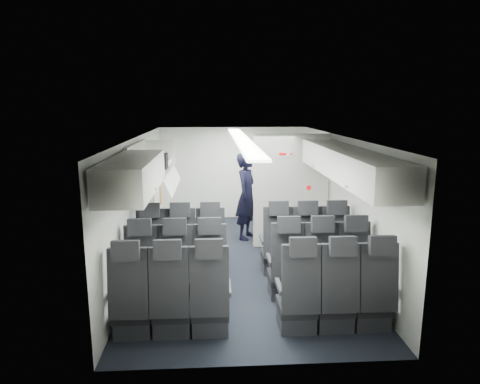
{
  "coord_description": "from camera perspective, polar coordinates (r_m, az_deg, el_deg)",
  "views": [
    {
      "loc": [
        -0.45,
        -6.98,
        2.67
      ],
      "look_at": [
        0.0,
        0.4,
        1.15
      ],
      "focal_mm": 32.0,
      "sensor_mm": 36.0,
      "label": 1
    }
  ],
  "objects": [
    {
      "name": "seat_row_front",
      "position": [
        6.84,
        0.48,
        -7.72
      ],
      "size": [
        3.33,
        0.56,
        1.24
      ],
      "color": "black",
      "rests_on": "cabin_shell"
    },
    {
      "name": "galley_unit",
      "position": [
        9.95,
        4.65,
        1.62
      ],
      "size": [
        0.85,
        0.52,
        1.9
      ],
      "color": "#939399",
      "rests_on": "cabin_shell"
    },
    {
      "name": "overhead_bin_right_rear",
      "position": [
        5.37,
        16.73,
        2.46
      ],
      "size": [
        0.53,
        1.8,
        0.4
      ],
      "color": "white",
      "rests_on": "cabin_shell"
    },
    {
      "name": "overhead_bin_right_front",
      "position": [
        7.02,
        11.85,
        4.75
      ],
      "size": [
        0.53,
        1.7,
        0.4
      ],
      "color": "white",
      "rests_on": "cabin_shell"
    },
    {
      "name": "carry_on_bag",
      "position": [
        6.75,
        -11.47,
        3.96
      ],
      "size": [
        0.43,
        0.3,
        0.25
      ],
      "primitive_type": "cube",
      "rotation": [
        0.0,
        0.0,
        -0.02
      ],
      "color": "black",
      "rests_on": "overhead_bin_left_front_open"
    },
    {
      "name": "seat_row_mid",
      "position": [
        6.0,
        1.09,
        -10.55
      ],
      "size": [
        3.33,
        0.56,
        1.24
      ],
      "color": "black",
      "rests_on": "cabin_shell"
    },
    {
      "name": "overhead_bin_left_rear",
      "position": [
        5.13,
        -14.11,
        2.19
      ],
      "size": [
        0.53,
        1.8,
        0.4
      ],
      "color": "white",
      "rests_on": "cabin_shell"
    },
    {
      "name": "seat_row_rear",
      "position": [
        5.18,
        1.92,
        -14.3
      ],
      "size": [
        3.33,
        0.56,
        1.24
      ],
      "color": "black",
      "rests_on": "cabin_shell"
    },
    {
      "name": "boarding_door",
      "position": [
        8.78,
        -11.21,
        0.13
      ],
      "size": [
        0.12,
        1.27,
        1.86
      ],
      "color": "silver",
      "rests_on": "cabin_shell"
    },
    {
      "name": "bulkhead_partition",
      "position": [
        8.07,
        6.79,
        0.14
      ],
      "size": [
        1.4,
        0.15,
        2.13
      ],
      "color": "silver",
      "rests_on": "cabin_shell"
    },
    {
      "name": "cabin_shell",
      "position": [
        7.16,
        0.2,
        -0.85
      ],
      "size": [
        3.41,
        6.01,
        2.16
      ],
      "color": "black",
      "rests_on": "ground"
    },
    {
      "name": "flight_attendant",
      "position": [
        8.55,
        0.93,
        -0.52
      ],
      "size": [
        0.65,
        0.75,
        1.75
      ],
      "primitive_type": "imported",
      "rotation": [
        0.0,
        0.0,
        1.14
      ],
      "color": "black",
      "rests_on": "ground"
    },
    {
      "name": "overhead_bin_left_front_open",
      "position": [
        6.86,
        -11.79,
        3.57
      ],
      "size": [
        0.64,
        1.7,
        0.72
      ],
      "color": "#9E9E93",
      "rests_on": "cabin_shell"
    },
    {
      "name": "papers",
      "position": [
        8.48,
        2.24,
        0.73
      ],
      "size": [
        0.19,
        0.02,
        0.13
      ],
      "primitive_type": "cube",
      "rotation": [
        0.0,
        0.0,
        -0.01
      ],
      "color": "white",
      "rests_on": "flight_attendant"
    }
  ]
}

